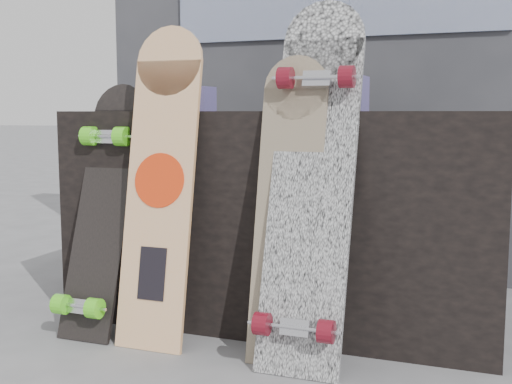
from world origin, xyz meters
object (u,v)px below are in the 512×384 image
at_px(vendor_table, 284,216).
at_px(skateboard_dark, 102,205).
at_px(longboard_cascadia, 312,173).
at_px(longboard_celtic, 289,198).
at_px(longboard_geisha, 161,176).

height_order(vendor_table, skateboard_dark, skateboard_dark).
xyz_separation_m(vendor_table, skateboard_dark, (-0.58, -0.35, 0.06)).
distance_m(longboard_cascadia, skateboard_dark, 0.80).
bearing_deg(longboard_cascadia, longboard_celtic, -177.37).
height_order(longboard_celtic, skateboard_dark, longboard_celtic).
relative_size(vendor_table, longboard_cascadia, 1.37).
bearing_deg(vendor_table, longboard_celtic, -69.69).
relative_size(longboard_celtic, longboard_cascadia, 0.84).
xyz_separation_m(longboard_geisha, longboard_celtic, (0.46, 0.01, -0.06)).
height_order(longboard_celtic, longboard_cascadia, longboard_cascadia).
xyz_separation_m(longboard_cascadia, skateboard_dark, (-0.79, 0.01, -0.14)).
bearing_deg(skateboard_dark, longboard_cascadia, -0.90).
height_order(longboard_cascadia, skateboard_dark, longboard_cascadia).
xyz_separation_m(longboard_celtic, skateboard_dark, (-0.71, 0.02, -0.06)).
height_order(longboard_geisha, longboard_cascadia, longboard_cascadia).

